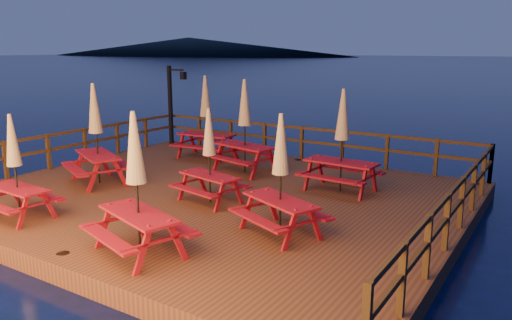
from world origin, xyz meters
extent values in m
plane|color=black|center=(0.00, 0.00, 0.00)|extent=(500.00, 500.00, 0.00)
cube|color=#4B2818|center=(0.00, 0.00, 0.20)|extent=(12.00, 10.00, 0.40)
cylinder|color=#3B2912|center=(-5.60, 4.60, -0.30)|extent=(0.24, 0.24, 1.40)
cylinder|color=#3B2912|center=(0.00, -4.60, -0.30)|extent=(0.24, 0.24, 1.40)
cylinder|color=#3B2912|center=(0.00, 4.60, -0.30)|extent=(0.24, 0.24, 1.40)
cylinder|color=#3B2912|center=(5.60, 4.60, -0.30)|extent=(0.24, 0.24, 1.40)
cube|color=#3B2912|center=(0.00, 4.85, 1.45)|extent=(11.70, 0.06, 0.09)
cube|color=#3B2912|center=(0.00, 4.85, 1.01)|extent=(11.70, 0.06, 0.09)
cube|color=#3B2912|center=(-4.68, 4.85, 0.95)|extent=(0.10, 0.10, 1.10)
cube|color=#3B2912|center=(0.00, 4.85, 0.95)|extent=(0.10, 0.10, 1.10)
cube|color=#3B2912|center=(4.68, 4.85, 0.95)|extent=(0.10, 0.10, 1.10)
cube|color=#3B2912|center=(-5.85, 0.00, 1.45)|extent=(0.06, 9.70, 0.09)
cube|color=#3B2912|center=(-5.85, 0.00, 1.01)|extent=(0.06, 9.70, 0.09)
cube|color=#3B2912|center=(-5.85, 0.00, 0.95)|extent=(0.10, 0.10, 1.10)
cube|color=#3B2912|center=(-5.85, 3.88, 0.95)|extent=(0.10, 0.10, 1.10)
cube|color=#3B2912|center=(5.85, 0.00, 1.45)|extent=(0.06, 9.70, 0.09)
cube|color=#3B2912|center=(5.85, 0.00, 1.01)|extent=(0.06, 9.70, 0.09)
cube|color=#3B2912|center=(5.85, -3.88, 0.95)|extent=(0.10, 0.10, 1.10)
cube|color=#3B2912|center=(5.85, 0.00, 0.95)|extent=(0.10, 0.10, 1.10)
cube|color=#3B2912|center=(5.85, 3.88, 0.95)|extent=(0.10, 0.10, 1.10)
cube|color=black|center=(-5.55, 4.55, 1.90)|extent=(0.12, 0.12, 3.00)
cube|color=black|center=(-5.20, 4.55, 3.25)|extent=(0.70, 0.06, 0.06)
cube|color=black|center=(-4.85, 4.55, 3.05)|extent=(0.18, 0.18, 0.28)
sphere|color=#FFB266|center=(-4.85, 4.55, 3.05)|extent=(0.14, 0.14, 0.14)
ellipsoid|color=black|center=(-160.00, 190.00, 4.50)|extent=(180.00, 84.00, 9.00)
cube|color=maroon|center=(2.88, -1.64, 1.11)|extent=(1.83, 1.28, 0.05)
cube|color=maroon|center=(3.10, -1.12, 0.83)|extent=(1.68, 0.91, 0.05)
cube|color=maroon|center=(2.65, -2.17, 0.83)|extent=(1.68, 0.91, 0.05)
cube|color=maroon|center=(2.34, -1.08, 0.76)|extent=(0.09, 0.11, 0.71)
cube|color=maroon|center=(2.10, -1.65, 0.76)|extent=(0.09, 0.11, 0.71)
cube|color=maroon|center=(3.66, -1.64, 0.76)|extent=(0.09, 0.11, 0.71)
cube|color=maroon|center=(3.41, -2.21, 0.76)|extent=(0.09, 0.11, 0.71)
cylinder|color=black|center=(2.88, -1.64, 1.59)|extent=(0.04, 0.04, 2.37)
cone|color=tan|center=(2.88, -1.64, 2.25)|extent=(0.34, 0.34, 1.19)
sphere|color=black|center=(2.88, -1.64, 2.80)|extent=(0.07, 0.07, 0.07)
cube|color=maroon|center=(0.38, -0.69, 1.07)|extent=(1.69, 0.92, 0.04)
cube|color=maroon|center=(0.49, -0.17, 0.80)|extent=(1.62, 0.56, 0.04)
cube|color=maroon|center=(0.28, -1.21, 0.80)|extent=(1.62, 0.56, 0.04)
cube|color=maroon|center=(-0.21, -0.27, 0.73)|extent=(0.07, 0.10, 0.67)
cube|color=maroon|center=(-0.33, -0.85, 0.73)|extent=(0.07, 0.10, 0.67)
cube|color=maroon|center=(1.09, -0.53, 0.73)|extent=(0.07, 0.10, 0.67)
cube|color=maroon|center=(0.98, -1.11, 0.73)|extent=(0.07, 0.10, 0.67)
cylinder|color=black|center=(0.38, -0.69, 1.51)|extent=(0.04, 0.04, 2.22)
cone|color=tan|center=(0.38, -0.69, 2.13)|extent=(0.32, 0.32, 1.11)
sphere|color=black|center=(0.38, -0.69, 2.65)|extent=(0.06, 0.06, 0.06)
cube|color=maroon|center=(-3.29, -0.95, 1.20)|extent=(2.05, 1.49, 0.05)
cube|color=maroon|center=(-3.01, -0.37, 0.88)|extent=(1.86, 1.09, 0.05)
cube|color=maroon|center=(-3.56, -1.53, 0.88)|extent=(1.86, 1.09, 0.05)
cube|color=maroon|center=(-3.86, -0.29, 0.80)|extent=(0.10, 0.12, 0.80)
cube|color=maroon|center=(-4.16, -0.93, 0.80)|extent=(0.10, 0.12, 0.80)
cube|color=maroon|center=(-2.41, -0.97, 0.80)|extent=(0.10, 0.12, 0.80)
cube|color=maroon|center=(-2.71, -1.61, 0.80)|extent=(0.10, 0.12, 0.80)
cylinder|color=black|center=(-3.29, -0.95, 1.73)|extent=(0.05, 0.05, 2.67)
cone|color=tan|center=(-3.29, -0.95, 2.48)|extent=(0.38, 0.38, 1.33)
sphere|color=black|center=(-3.29, -0.95, 3.10)|extent=(0.07, 0.07, 0.07)
cube|color=maroon|center=(-2.47, -3.85, 1.07)|extent=(1.64, 0.70, 0.04)
cube|color=maroon|center=(-2.45, -3.31, 0.80)|extent=(1.62, 0.32, 0.04)
cube|color=maroon|center=(-3.13, -3.52, 0.74)|extent=(0.06, 0.09, 0.67)
cube|color=maroon|center=(-1.79, -3.59, 0.74)|extent=(0.06, 0.09, 0.67)
cube|color=maroon|center=(-1.82, -4.18, 0.74)|extent=(0.06, 0.09, 0.67)
cylinder|color=black|center=(-2.47, -3.85, 1.52)|extent=(0.04, 0.04, 2.23)
cone|color=tan|center=(-2.47, -3.85, 2.14)|extent=(0.32, 0.32, 1.12)
sphere|color=black|center=(-2.47, -3.85, 2.66)|extent=(0.06, 0.06, 0.06)
cube|color=maroon|center=(1.21, -3.85, 1.16)|extent=(1.95, 1.22, 0.05)
cube|color=maroon|center=(1.39, -3.27, 0.86)|extent=(1.83, 0.81, 0.05)
cube|color=maroon|center=(1.03, -4.43, 0.86)|extent=(1.83, 0.81, 0.05)
cube|color=maroon|center=(0.58, -3.31, 0.78)|extent=(0.09, 0.11, 0.76)
cube|color=maroon|center=(0.38, -3.94, 0.78)|extent=(0.09, 0.11, 0.76)
cube|color=maroon|center=(2.03, -3.76, 0.78)|extent=(0.09, 0.11, 0.76)
cube|color=maroon|center=(1.83, -4.39, 0.78)|extent=(0.09, 0.11, 0.76)
cylinder|color=black|center=(1.21, -3.85, 1.67)|extent=(0.04, 0.04, 2.53)
cone|color=tan|center=(1.21, -3.85, 2.37)|extent=(0.36, 0.36, 1.27)
sphere|color=black|center=(1.21, -3.85, 2.96)|extent=(0.07, 0.07, 0.07)
cube|color=maroon|center=(-0.57, 2.25, 1.21)|extent=(2.06, 1.15, 0.05)
cube|color=maroon|center=(-0.43, 2.88, 0.88)|extent=(1.96, 0.71, 0.05)
cube|color=maroon|center=(-0.71, 1.62, 0.88)|extent=(1.96, 0.71, 0.05)
cube|color=maroon|center=(-1.28, 2.77, 0.80)|extent=(0.09, 0.12, 0.81)
cube|color=maroon|center=(-1.43, 2.08, 0.80)|extent=(0.09, 0.12, 0.81)
cube|color=maroon|center=(0.30, 2.42, 0.80)|extent=(0.09, 0.12, 0.81)
cube|color=maroon|center=(0.14, 1.73, 0.80)|extent=(0.09, 0.12, 0.81)
cylinder|color=black|center=(-0.57, 2.25, 1.75)|extent=(0.05, 0.05, 2.69)
cone|color=tan|center=(-0.57, 2.25, 2.50)|extent=(0.39, 0.39, 1.35)
sphere|color=black|center=(-0.57, 2.25, 3.13)|extent=(0.08, 0.08, 0.08)
cube|color=maroon|center=(-2.77, 3.21, 1.21)|extent=(2.00, 0.92, 0.05)
cube|color=maroon|center=(-2.83, 3.86, 0.88)|extent=(1.96, 0.47, 0.05)
cube|color=maroon|center=(-2.72, 2.57, 0.88)|extent=(1.96, 0.47, 0.05)
cube|color=maroon|center=(-3.61, 3.49, 0.80)|extent=(0.07, 0.11, 0.81)
cube|color=maroon|center=(-3.55, 2.79, 0.80)|extent=(0.07, 0.11, 0.81)
cube|color=maroon|center=(-2.00, 3.64, 0.80)|extent=(0.07, 0.11, 0.81)
cube|color=maroon|center=(-1.94, 2.93, 0.80)|extent=(0.07, 0.11, 0.81)
cylinder|color=black|center=(-2.77, 3.21, 1.75)|extent=(0.05, 0.05, 2.69)
cone|color=tan|center=(-2.77, 3.21, 2.50)|extent=(0.39, 0.39, 1.35)
sphere|color=black|center=(-2.77, 3.21, 3.12)|extent=(0.08, 0.08, 0.08)
cube|color=maroon|center=(2.67, 1.90, 1.18)|extent=(1.90, 0.82, 0.05)
cube|color=maroon|center=(2.70, 2.52, 0.87)|extent=(1.88, 0.39, 0.05)
cube|color=maroon|center=(2.63, 1.28, 0.87)|extent=(1.88, 0.39, 0.05)
cube|color=maroon|center=(1.91, 2.28, 0.79)|extent=(0.07, 0.11, 0.78)
cube|color=maroon|center=(1.87, 1.60, 0.79)|extent=(0.07, 0.11, 0.78)
cube|color=maroon|center=(3.46, 2.20, 0.79)|extent=(0.07, 0.11, 0.78)
cube|color=maroon|center=(3.42, 1.52, 0.79)|extent=(0.07, 0.11, 0.78)
cylinder|color=black|center=(2.67, 1.90, 1.69)|extent=(0.05, 0.05, 2.59)
cone|color=tan|center=(2.67, 1.90, 2.42)|extent=(0.37, 0.37, 1.29)
sphere|color=black|center=(2.67, 1.90, 3.02)|extent=(0.07, 0.07, 0.07)
camera|label=1|loc=(7.55, -9.89, 4.07)|focal=35.00mm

